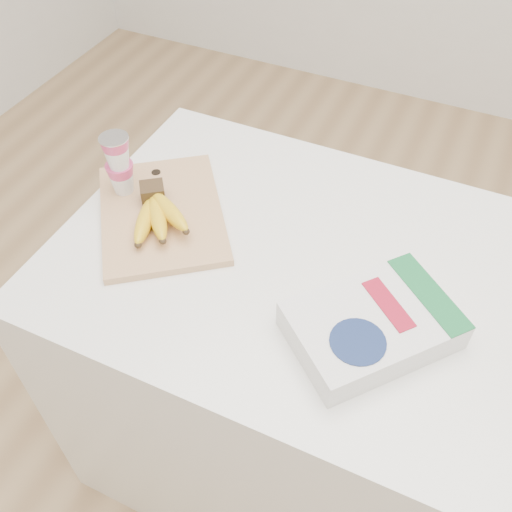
{
  "coord_description": "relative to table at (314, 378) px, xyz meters",
  "views": [
    {
      "loc": [
        0.17,
        -0.71,
        1.61
      ],
      "look_at": [
        -0.12,
        -0.06,
        0.84
      ],
      "focal_mm": 40.0,
      "sensor_mm": 36.0,
      "label": 1
    }
  ],
  "objects": [
    {
      "name": "table",
      "position": [
        0.0,
        0.0,
        0.0
      ],
      "size": [
        1.07,
        0.71,
        0.8
      ],
      "primitive_type": "cube",
      "color": "white",
      "rests_on": "ground"
    },
    {
      "name": "cutting_board",
      "position": [
        -0.36,
        -0.01,
        0.41
      ],
      "size": [
        0.39,
        0.41,
        0.02
      ],
      "primitive_type": "cube",
      "rotation": [
        0.0,
        0.0,
        0.64
      ],
      "color": "tan",
      "rests_on": "table"
    },
    {
      "name": "bananas",
      "position": [
        -0.35,
        -0.04,
        0.44
      ],
      "size": [
        0.17,
        0.18,
        0.06
      ],
      "color": "#382816",
      "rests_on": "cutting_board"
    },
    {
      "name": "yogurt_stack",
      "position": [
        -0.46,
        0.01,
        0.49
      ],
      "size": [
        0.06,
        0.06,
        0.14
      ],
      "color": "white",
      "rests_on": "cutting_board"
    },
    {
      "name": "cereal_box",
      "position": [
        0.11,
        -0.12,
        0.43
      ],
      "size": [
        0.31,
        0.32,
        0.06
      ],
      "rotation": [
        0.0,
        0.0,
        -0.71
      ],
      "color": "silver",
      "rests_on": "table"
    }
  ]
}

